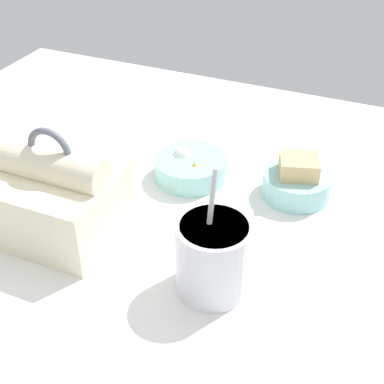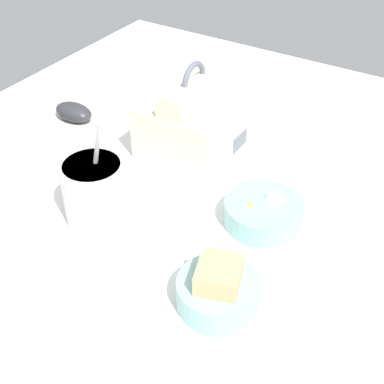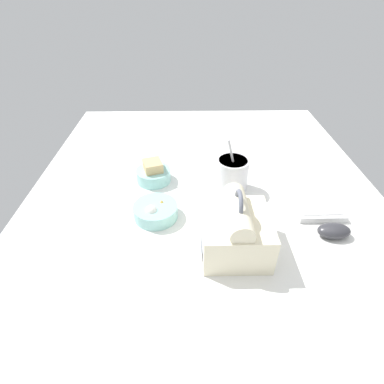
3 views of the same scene
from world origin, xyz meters
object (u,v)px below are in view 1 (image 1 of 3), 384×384
(soup_cup, at_px, (213,256))
(bento_bowl_snacks, at_px, (190,167))
(lunch_bag, at_px, (58,197))
(bento_bowl_sandwich, at_px, (297,181))

(soup_cup, height_order, bento_bowl_snacks, soup_cup)
(lunch_bag, relative_size, soup_cup, 0.99)
(lunch_bag, distance_m, bento_bowl_sandwich, 0.38)
(bento_bowl_snacks, bearing_deg, lunch_bag, 58.88)
(lunch_bag, distance_m, bento_bowl_snacks, 0.24)
(soup_cup, distance_m, bento_bowl_snacks, 0.26)
(soup_cup, bearing_deg, bento_bowl_snacks, -60.20)
(bento_bowl_snacks, bearing_deg, bento_bowl_sandwich, -173.19)
(lunch_bag, xyz_separation_m, bento_bowl_sandwich, (-0.30, -0.23, -0.03))
(lunch_bag, relative_size, bento_bowl_snacks, 1.42)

